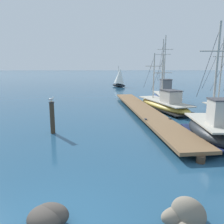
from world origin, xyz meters
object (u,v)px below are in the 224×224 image
(distant_sailboat, at_px, (119,78))
(fishing_boat_3, at_px, (164,95))
(mooring_piling, at_px, (52,117))
(perched_seagull, at_px, (51,99))
(shore_rock_near_left, at_px, (186,216))
(shore_rock_near_right, at_px, (48,216))
(fishing_boat_1, at_px, (164,104))
(fishing_boat_0, at_px, (214,129))

(distant_sailboat, bearing_deg, fishing_boat_3, -78.25)
(mooring_piling, xyz_separation_m, perched_seagull, (-0.00, -0.00, 1.03))
(fishing_boat_3, relative_size, shore_rock_near_left, 5.52)
(shore_rock_near_left, xyz_separation_m, shore_rock_near_right, (-3.32, 0.17, -0.03))
(fishing_boat_1, bearing_deg, fishing_boat_3, 74.99)
(shore_rock_near_right, bearing_deg, distant_sailboat, 82.85)
(fishing_boat_0, height_order, distant_sailboat, fishing_boat_0)
(fishing_boat_0, distance_m, shore_rock_near_right, 9.21)
(fishing_boat_1, xyz_separation_m, mooring_piling, (-8.33, -6.66, 0.41))
(fishing_boat_3, height_order, distant_sailboat, fishing_boat_3)
(distant_sailboat, bearing_deg, shore_rock_near_left, -92.00)
(fishing_boat_0, height_order, shore_rock_near_left, fishing_boat_0)
(shore_rock_near_left, relative_size, shore_rock_near_right, 1.16)
(perched_seagull, xyz_separation_m, shore_rock_near_right, (1.51, -7.77, -1.72))
(mooring_piling, bearing_deg, fishing_boat_3, 50.49)
(fishing_boat_3, height_order, shore_rock_near_right, fishing_boat_3)
(fishing_boat_3, bearing_deg, shore_rock_near_left, -103.87)
(fishing_boat_3, distance_m, distant_sailboat, 17.60)
(shore_rock_near_right, bearing_deg, perched_seagull, 101.02)
(perched_seagull, xyz_separation_m, shore_rock_near_left, (4.84, -7.95, -1.70))
(mooring_piling, distance_m, shore_rock_near_left, 9.33)
(shore_rock_near_right, height_order, distant_sailboat, distant_sailboat)
(fishing_boat_1, distance_m, shore_rock_near_left, 15.03)
(fishing_boat_0, distance_m, distant_sailboat, 30.90)
(perched_seagull, distance_m, shore_rock_near_left, 9.46)
(fishing_boat_3, xyz_separation_m, perched_seagull, (-9.70, -11.77, 1.27))
(mooring_piling, bearing_deg, fishing_boat_1, 38.63)
(fishing_boat_1, relative_size, mooring_piling, 4.36)
(perched_seagull, bearing_deg, distant_sailboat, 78.06)
(perched_seagull, bearing_deg, fishing_boat_3, 50.49)
(fishing_boat_0, distance_m, shore_rock_near_left, 7.17)
(shore_rock_near_right, bearing_deg, fishing_boat_3, 67.26)
(fishing_boat_1, height_order, shore_rock_near_right, fishing_boat_1)
(fishing_boat_0, xyz_separation_m, mooring_piling, (-8.53, 1.82, 0.29))
(shore_rock_near_left, bearing_deg, shore_rock_near_right, 176.99)
(perched_seagull, relative_size, distant_sailboat, 0.08)
(fishing_boat_0, height_order, fishing_boat_1, fishing_boat_0)
(distant_sailboat, bearing_deg, perched_seagull, -101.94)
(fishing_boat_3, bearing_deg, fishing_boat_1, -105.01)
(mooring_piling, bearing_deg, distant_sailboat, 78.07)
(fishing_boat_1, bearing_deg, shore_rock_near_right, -115.29)
(fishing_boat_0, distance_m, fishing_boat_1, 8.48)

